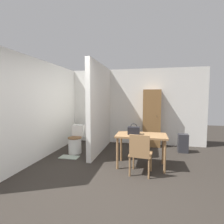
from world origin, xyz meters
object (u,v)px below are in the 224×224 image
at_px(toilet, 76,141).
at_px(handbag, 134,130).
at_px(space_heater, 183,143).
at_px(wooden_chair, 140,153).
at_px(wooden_cabinet, 152,118).
at_px(dining_table, 141,139).

xyz_separation_m(toilet, handbag, (1.69, -0.64, 0.50)).
bearing_deg(space_heater, handbag, -134.44).
distance_m(toilet, handbag, 1.88).
bearing_deg(wooden_chair, wooden_cabinet, 90.19).
bearing_deg(wooden_cabinet, handbag, -102.74).
bearing_deg(dining_table, toilet, 161.49).
bearing_deg(wooden_cabinet, wooden_chair, -95.86).
bearing_deg(dining_table, handbag, -174.94).
bearing_deg(handbag, wooden_cabinet, 77.26).
distance_m(dining_table, handbag, 0.25).
distance_m(dining_table, space_heater, 1.75).
relative_size(wooden_cabinet, space_heater, 3.42).
bearing_deg(toilet, dining_table, -18.51).
xyz_separation_m(wooden_chair, handbag, (-0.17, 0.44, 0.36)).
bearing_deg(toilet, space_heater, 12.65).
distance_m(wooden_chair, wooden_cabinet, 2.27).
xyz_separation_m(toilet, space_heater, (2.97, 0.67, -0.06)).
bearing_deg(space_heater, dining_table, -130.78).
distance_m(dining_table, wooden_chair, 0.49).
relative_size(wooden_chair, space_heater, 1.61).
bearing_deg(wooden_chair, toilet, 156.17).
bearing_deg(wooden_chair, dining_table, 96.99).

